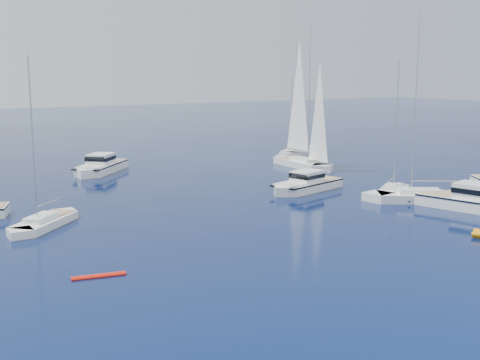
{
  "coord_description": "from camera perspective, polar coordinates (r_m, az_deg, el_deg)",
  "views": [
    {
      "loc": [
        -29.08,
        -22.12,
        12.39
      ],
      "look_at": [
        1.68,
        27.52,
        2.2
      ],
      "focal_mm": 46.6,
      "sensor_mm": 36.0,
      "label": 1
    }
  ],
  "objects": [
    {
      "name": "ground",
      "position": [
        38.58,
        20.08,
        -9.46
      ],
      "size": [
        400.0,
        400.0,
        0.0
      ],
      "primitive_type": "plane",
      "color": "navy",
      "rests_on": "ground"
    },
    {
      "name": "motor_cruiser_right",
      "position": [
        60.36,
        20.96,
        -2.61
      ],
      "size": [
        6.54,
        12.41,
        3.12
      ],
      "primitive_type": null,
      "rotation": [
        0.0,
        0.0,
        3.4
      ],
      "color": "white",
      "rests_on": "ground"
    },
    {
      "name": "motor_cruiser_centre",
      "position": [
        66.01,
        6.02,
        -0.98
      ],
      "size": [
        10.74,
        5.71,
        2.7
      ],
      "primitive_type": null,
      "rotation": [
        0.0,
        0.0,
        1.83
      ],
      "color": "silver",
      "rests_on": "ground"
    },
    {
      "name": "motor_cruiser_distant",
      "position": [
        79.51,
        -12.66,
        0.69
      ],
      "size": [
        10.25,
        10.59,
        2.96
      ],
      "primitive_type": null,
      "rotation": [
        0.0,
        0.0,
        2.39
      ],
      "color": "white",
      "rests_on": "ground"
    },
    {
      "name": "sailboat_mid_r",
      "position": [
        62.84,
        16.48,
        -1.89
      ],
      "size": [
        12.15,
        9.8,
        18.41
      ],
      "primitive_type": null,
      "rotation": [
        0.0,
        0.0,
        0.97
      ],
      "color": "silver",
      "rests_on": "ground"
    },
    {
      "name": "sailboat_mid_l",
      "position": [
        52.99,
        -17.49,
        -4.09
      ],
      "size": [
        8.57,
        8.56,
        14.14
      ],
      "primitive_type": null,
      "rotation": [
        0.0,
        0.0,
        2.36
      ],
      "color": "white",
      "rests_on": "ground"
    },
    {
      "name": "sailboat_centre",
      "position": [
        64.8,
        13.71,
        -1.41
      ],
      "size": [
        9.29,
        7.47,
        14.06
      ],
      "primitive_type": null,
      "rotation": [
        0.0,
        0.0,
        5.32
      ],
      "color": "silver",
      "rests_on": "ground"
    },
    {
      "name": "sailboat_sails_r",
      "position": [
        82.65,
        5.73,
        1.23
      ],
      "size": [
        4.16,
        13.16,
        19.07
      ],
      "primitive_type": null,
      "rotation": [
        0.0,
        0.0,
        3.08
      ],
      "color": "silver",
      "rests_on": "ground"
    },
    {
      "name": "sailboat_sails_far",
      "position": [
        95.05,
        5.21,
        2.37
      ],
      "size": [
        11.38,
        10.02,
        17.76
      ],
      "primitive_type": null,
      "rotation": [
        0.0,
        0.0,
        2.25
      ],
      "color": "silver",
      "rests_on": "ground"
    },
    {
      "name": "tender_grey_near",
      "position": [
        61.52,
        13.81,
        -2.01
      ],
      "size": [
        3.67,
        3.58,
        0.95
      ],
      "primitive_type": null,
      "rotation": [
        0.0,
        0.0,
        3.97
      ],
      "color": "black",
      "rests_on": "ground"
    },
    {
      "name": "kayak_orange",
      "position": [
        39.49,
        -12.82,
        -8.64
      ],
      "size": [
        3.34,
        1.18,
        0.3
      ],
      "primitive_type": null,
      "rotation": [
        0.0,
        0.0,
        1.38
      ],
      "color": "red",
      "rests_on": "ground"
    }
  ]
}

